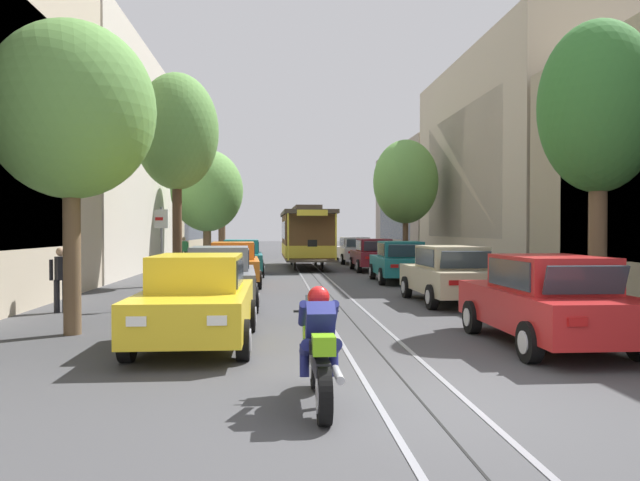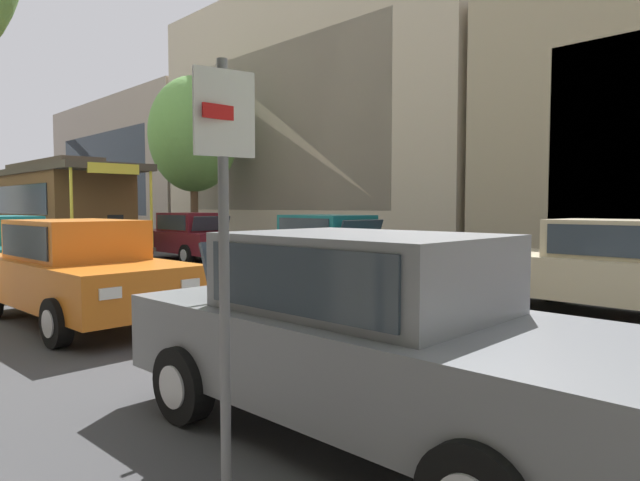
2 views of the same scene
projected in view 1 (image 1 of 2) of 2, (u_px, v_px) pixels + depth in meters
name	position (u px, v px, depth m)	size (l,w,h in m)	color
ground_plane	(312.00, 274.00, 27.93)	(160.00, 160.00, 0.00)	#424244
trolley_track_rails	(308.00, 269.00, 31.12)	(1.14, 60.04, 0.01)	gray
building_facade_left	(92.00, 168.00, 29.34)	(5.46, 51.74, 10.91)	#BCAD93
building_facade_right	(503.00, 179.00, 31.65)	(4.81, 51.74, 10.95)	tan
parked_car_yellow_near_left	(197.00, 299.00, 10.73)	(2.01, 4.36, 1.58)	gold
parked_car_grey_second_left	(220.00, 276.00, 15.99)	(2.14, 4.42, 1.58)	slate
parked_car_orange_mid_left	(233.00, 264.00, 21.93)	(2.14, 4.42, 1.58)	orange
parked_car_teal_fourth_left	(241.00, 258.00, 26.89)	(2.10, 4.41, 1.58)	#196B70
parked_car_red_near_right	(547.00, 300.00, 10.59)	(2.01, 4.37, 1.58)	red
parked_car_beige_second_right	(450.00, 274.00, 16.82)	(2.07, 4.39, 1.58)	#C1B28E
parked_car_teal_mid_right	(400.00, 261.00, 23.55)	(2.09, 4.40, 1.58)	#196B70
parked_car_maroon_fourth_right	(373.00, 255.00, 29.90)	(2.02, 4.37, 1.58)	maroon
parked_car_white_fifth_right	(354.00, 250.00, 36.63)	(2.11, 4.41, 1.58)	silver
street_tree_kerb_left_near	(71.00, 112.00, 11.71)	(3.22, 2.71, 6.04)	brown
street_tree_kerb_left_second	(177.00, 133.00, 22.07)	(3.01, 2.82, 7.71)	#4C3826
street_tree_kerb_left_mid	(207.00, 191.00, 33.57)	(3.96, 3.79, 6.44)	brown
street_tree_kerb_left_fourth	(222.00, 201.00, 44.22)	(2.43, 2.08, 5.76)	brown
street_tree_kerb_right_near	(599.00, 109.00, 13.24)	(2.61, 2.33, 6.59)	brown
street_tree_kerb_right_second	(406.00, 182.00, 33.80)	(3.60, 3.50, 7.02)	brown
cable_car_trolley	(306.00, 236.00, 33.12)	(2.66, 9.15, 3.28)	brown
motorcycle_with_rider	(319.00, 349.00, 7.01)	(0.56, 1.99, 1.37)	black
pedestrian_on_left_pavement	(184.00, 250.00, 33.93)	(0.55, 0.31, 1.62)	#282D38
pedestrian_on_right_pavement	(61.00, 276.00, 14.90)	(0.55, 0.42, 1.60)	black
street_sign_post	(161.00, 245.00, 15.69)	(0.36, 0.09, 2.61)	slate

